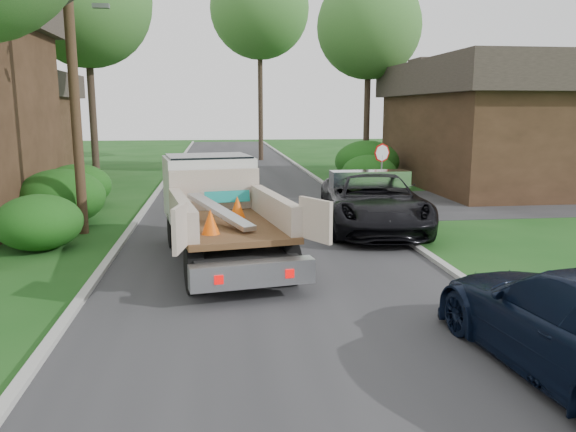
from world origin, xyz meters
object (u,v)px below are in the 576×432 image
(tree_center_far, at_px, (260,9))
(tree_left_far, at_px, (86,1))
(tree_right_far, at_px, (369,26))
(house_left_far, at_px, (5,123))
(utility_pole, at_px, (73,62))
(house_right, at_px, (506,123))
(black_pickup, at_px, (373,201))
(flatbed_truck, at_px, (216,202))
(stop_sign, at_px, (382,161))

(tree_center_far, bearing_deg, tree_left_far, -126.16)
(tree_right_far, bearing_deg, house_left_far, 174.56)
(utility_pole, xyz_separation_m, house_right, (18.48, 9.02, -2.01))
(tree_right_far, height_order, tree_center_far, tree_center_far)
(utility_pole, distance_m, house_right, 20.66)
(tree_right_far, bearing_deg, black_pickup, -104.12)
(utility_pole, height_order, tree_center_far, tree_center_far)
(house_left_far, bearing_deg, tree_center_far, 27.30)
(utility_pole, relative_size, house_right, 0.77)
(utility_pole, height_order, tree_left_far, tree_left_far)
(house_left_far, relative_size, tree_left_far, 0.62)
(black_pickup, bearing_deg, tree_center_far, 100.46)
(utility_pole, distance_m, black_pickup, 10.05)
(house_left_far, distance_m, tree_right_far, 21.78)
(black_pickup, bearing_deg, tree_left_far, 138.48)
(utility_pole, xyz_separation_m, tree_right_far, (12.98, 15.02, 3.31))
(flatbed_truck, bearing_deg, tree_left_far, 102.68)
(tree_center_far, bearing_deg, house_left_far, -152.70)
(house_left_far, xyz_separation_m, flatbed_truck, (12.13, -19.97, -1.67))
(tree_left_far, distance_m, flatbed_truck, 17.87)
(house_right, bearing_deg, black_pickup, -134.70)
(house_left_far, bearing_deg, utility_pole, -64.77)
(tree_right_far, bearing_deg, utility_pole, -130.84)
(stop_sign, xyz_separation_m, tree_right_far, (2.30, 11.00, 6.70))
(house_right, bearing_deg, flatbed_truck, -140.21)
(house_left_far, height_order, tree_center_far, tree_center_far)
(stop_sign, height_order, flatbed_truck, flatbed_truck)
(tree_right_far, bearing_deg, tree_left_far, -168.69)
(tree_left_far, distance_m, tree_center_far, 16.22)
(stop_sign, bearing_deg, house_right, 32.66)
(house_left_far, bearing_deg, black_pickup, -45.66)
(utility_pole, bearing_deg, house_right, 26.01)
(house_right, distance_m, flatbed_truck, 18.79)
(flatbed_truck, height_order, black_pickup, flatbed_truck)
(tree_right_far, bearing_deg, house_right, -47.49)
(utility_pole, xyz_separation_m, house_left_far, (-8.02, 17.02, -2.12))
(flatbed_truck, xyz_separation_m, black_pickup, (4.97, 2.47, -0.48))
(house_left_far, xyz_separation_m, black_pickup, (17.10, -17.50, -2.15))
(house_right, height_order, tree_left_far, tree_left_far)
(house_left_far, xyz_separation_m, tree_right_far, (21.00, -2.00, 5.43))
(tree_left_far, relative_size, tree_right_far, 1.06)
(black_pickup, bearing_deg, tree_right_far, 82.75)
(utility_pole, height_order, tree_right_far, tree_right_far)
(flatbed_truck, distance_m, black_pickup, 5.57)
(utility_pole, distance_m, flatbed_truck, 6.32)
(tree_right_far, xyz_separation_m, black_pickup, (-3.90, -15.50, -7.58))
(utility_pole, xyz_separation_m, black_pickup, (9.08, -0.48, -4.27))
(stop_sign, bearing_deg, tree_right_far, 78.19)
(stop_sign, distance_m, utility_pole, 11.91)
(house_right, relative_size, tree_left_far, 1.06)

